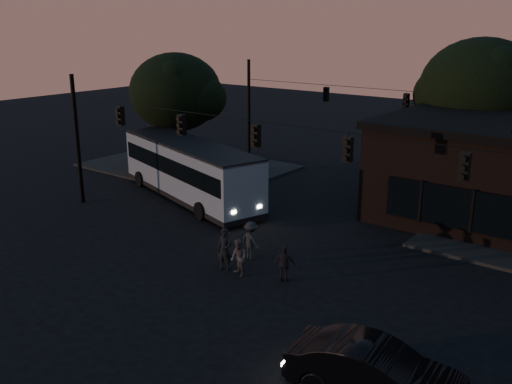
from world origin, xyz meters
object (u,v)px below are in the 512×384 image
Objects in this scene: pedestrian_b at (239,258)px; pedestrian_d at (251,240)px; car at (376,372)px; pedestrian_a at (225,249)px; pedestrian_c at (284,264)px; bus at (190,168)px.

pedestrian_d reaches higher than pedestrian_b.
pedestrian_a reaches higher than car.
car is 7.88m from pedestrian_c.
pedestrian_a is at bearing -163.51° from pedestrian_b.
pedestrian_a is 1.20× the size of pedestrian_c.
bus is 8.09× the size of pedestrian_c.
pedestrian_b is (0.85, -0.10, -0.14)m from pedestrian_a.
bus is at bearing 167.07° from pedestrian_b.
pedestrian_d is at bearing -12.48° from bus.
car is at bearing -38.13° from pedestrian_a.
pedestrian_d is (0.18, 1.62, -0.05)m from pedestrian_a.
pedestrian_b is at bearing 124.76° from pedestrian_d.
car is at bearing 160.67° from pedestrian_d.
pedestrian_c is (-6.36, 4.65, -0.06)m from car.
pedestrian_b is at bearing -20.43° from pedestrian_a.
pedestrian_d reaches higher than pedestrian_c.
pedestrian_a is at bearing 57.37° from car.
pedestrian_c is at bearing 42.62° from pedestrian_b.
pedestrian_a reaches higher than pedestrian_b.
car is 9.96m from pedestrian_a.
pedestrian_d is (-2.55, 1.04, 0.11)m from pedestrian_c.
bus reaches higher than pedestrian_c.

